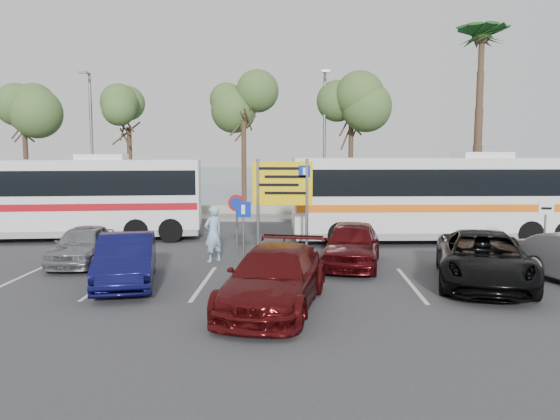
{
  "coord_description": "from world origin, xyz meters",
  "views": [
    {
      "loc": [
        1.6,
        -16.75,
        3.94
      ],
      "look_at": [
        0.92,
        3.0,
        1.74
      ],
      "focal_mm": 35.0,
      "sensor_mm": 36.0,
      "label": 1
    }
  ],
  "objects_px": {
    "car_maroon": "(274,278)",
    "car_silver_a": "(83,245)",
    "pedestrian_far": "(471,221)",
    "street_lamp_left": "(91,138)",
    "car_red": "(352,244)",
    "pedestrian_near": "(213,234)",
    "direction_sign": "(283,191)",
    "street_lamp_right": "(324,137)",
    "car_blue": "(126,260)",
    "coach_bus_left": "(61,200)",
    "suv_black": "(483,259)",
    "coach_bus_right": "(438,201)"
  },
  "relations": [
    {
      "from": "coach_bus_left",
      "to": "suv_black",
      "type": "distance_m",
      "value": 17.42
    },
    {
      "from": "car_silver_a",
      "to": "pedestrian_far",
      "type": "height_order",
      "value": "pedestrian_far"
    },
    {
      "from": "direction_sign",
      "to": "car_maroon",
      "type": "bearing_deg",
      "value": -90.04
    },
    {
      "from": "street_lamp_left",
      "to": "car_red",
      "type": "relative_size",
      "value": 1.79
    },
    {
      "from": "street_lamp_right",
      "to": "direction_sign",
      "type": "bearing_deg",
      "value": -100.94
    },
    {
      "from": "coach_bus_left",
      "to": "car_silver_a",
      "type": "height_order",
      "value": "coach_bus_left"
    },
    {
      "from": "street_lamp_left",
      "to": "pedestrian_far",
      "type": "xyz_separation_m",
      "value": [
        18.95,
        -7.02,
        -3.7
      ]
    },
    {
      "from": "car_silver_a",
      "to": "car_blue",
      "type": "distance_m",
      "value": 3.69
    },
    {
      "from": "direction_sign",
      "to": "car_maroon",
      "type": "relative_size",
      "value": 0.69
    },
    {
      "from": "car_red",
      "to": "direction_sign",
      "type": "bearing_deg",
      "value": 154.21
    },
    {
      "from": "pedestrian_far",
      "to": "street_lamp_right",
      "type": "bearing_deg",
      "value": 21.7
    },
    {
      "from": "suv_black",
      "to": "pedestrian_near",
      "type": "height_order",
      "value": "pedestrian_near"
    },
    {
      "from": "coach_bus_right",
      "to": "car_silver_a",
      "type": "relative_size",
      "value": 3.16
    },
    {
      "from": "street_lamp_left",
      "to": "car_maroon",
      "type": "distance_m",
      "value": 20.63
    },
    {
      "from": "direction_sign",
      "to": "pedestrian_near",
      "type": "height_order",
      "value": "direction_sign"
    },
    {
      "from": "street_lamp_left",
      "to": "coach_bus_right",
      "type": "height_order",
      "value": "street_lamp_left"
    },
    {
      "from": "car_red",
      "to": "street_lamp_left",
      "type": "bearing_deg",
      "value": 147.64
    },
    {
      "from": "street_lamp_right",
      "to": "car_blue",
      "type": "distance_m",
      "value": 16.61
    },
    {
      "from": "direction_sign",
      "to": "coach_bus_right",
      "type": "bearing_deg",
      "value": 26.95
    },
    {
      "from": "coach_bus_left",
      "to": "suv_black",
      "type": "relative_size",
      "value": 2.22
    },
    {
      "from": "street_lamp_right",
      "to": "car_red",
      "type": "bearing_deg",
      "value": -88.09
    },
    {
      "from": "street_lamp_right",
      "to": "car_red",
      "type": "relative_size",
      "value": 1.79
    },
    {
      "from": "car_silver_a",
      "to": "car_blue",
      "type": "height_order",
      "value": "car_blue"
    },
    {
      "from": "coach_bus_right",
      "to": "pedestrian_near",
      "type": "height_order",
      "value": "coach_bus_right"
    },
    {
      "from": "car_maroon",
      "to": "pedestrian_near",
      "type": "height_order",
      "value": "pedestrian_near"
    },
    {
      "from": "car_silver_a",
      "to": "direction_sign",
      "type": "bearing_deg",
      "value": 10.22
    },
    {
      "from": "car_silver_a",
      "to": "pedestrian_near",
      "type": "height_order",
      "value": "pedestrian_near"
    },
    {
      "from": "suv_black",
      "to": "coach_bus_right",
      "type": "bearing_deg",
      "value": 99.0
    },
    {
      "from": "suv_black",
      "to": "pedestrian_near",
      "type": "bearing_deg",
      "value": 173.22
    },
    {
      "from": "street_lamp_right",
      "to": "car_red",
      "type": "xyz_separation_m",
      "value": [
        0.4,
        -12.02,
        -3.84
      ]
    },
    {
      "from": "street_lamp_right",
      "to": "car_blue",
      "type": "bearing_deg",
      "value": -113.42
    },
    {
      "from": "direction_sign",
      "to": "coach_bus_left",
      "type": "bearing_deg",
      "value": 161.27
    },
    {
      "from": "pedestrian_near",
      "to": "pedestrian_far",
      "type": "xyz_separation_m",
      "value": [
        10.34,
        4.4,
        -0.1
      ]
    },
    {
      "from": "car_maroon",
      "to": "car_silver_a",
      "type": "bearing_deg",
      "value": 153.74
    },
    {
      "from": "street_lamp_right",
      "to": "car_silver_a",
      "type": "bearing_deg",
      "value": -126.27
    },
    {
      "from": "car_maroon",
      "to": "suv_black",
      "type": "xyz_separation_m",
      "value": [
        6.0,
        2.6,
        0.01
      ]
    },
    {
      "from": "coach_bus_left",
      "to": "suv_black",
      "type": "xyz_separation_m",
      "value": [
        15.74,
        -7.4,
        -0.97
      ]
    },
    {
      "from": "direction_sign",
      "to": "car_red",
      "type": "height_order",
      "value": "direction_sign"
    },
    {
      "from": "car_blue",
      "to": "suv_black",
      "type": "relative_size",
      "value": 0.81
    },
    {
      "from": "coach_bus_left",
      "to": "suv_black",
      "type": "bearing_deg",
      "value": -25.19
    },
    {
      "from": "coach_bus_left",
      "to": "street_lamp_left",
      "type": "bearing_deg",
      "value": 100.19
    },
    {
      "from": "direction_sign",
      "to": "pedestrian_near",
      "type": "xyz_separation_m",
      "value": [
        -2.4,
        -1.1,
        -1.44
      ]
    },
    {
      "from": "street_lamp_right",
      "to": "car_silver_a",
      "type": "relative_size",
      "value": 2.04
    },
    {
      "from": "coach_bus_left",
      "to": "car_blue",
      "type": "distance_m",
      "value": 9.5
    },
    {
      "from": "street_lamp_right",
      "to": "pedestrian_far",
      "type": "relative_size",
      "value": 4.47
    },
    {
      "from": "car_maroon",
      "to": "street_lamp_left",
      "type": "bearing_deg",
      "value": 132.87
    },
    {
      "from": "street_lamp_right",
      "to": "direction_sign",
      "type": "xyz_separation_m",
      "value": [
        -2.0,
        -10.32,
        -2.17
      ]
    },
    {
      "from": "pedestrian_near",
      "to": "pedestrian_far",
      "type": "distance_m",
      "value": 11.24
    },
    {
      "from": "coach_bus_right",
      "to": "car_silver_a",
      "type": "distance_m",
      "value": 14.27
    },
    {
      "from": "coach_bus_right",
      "to": "car_silver_a",
      "type": "xyz_separation_m",
      "value": [
        -13.32,
        -5.0,
        -1.11
      ]
    }
  ]
}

